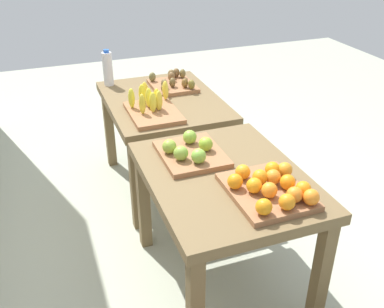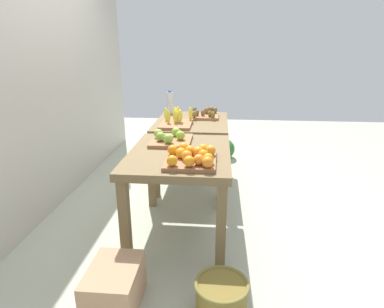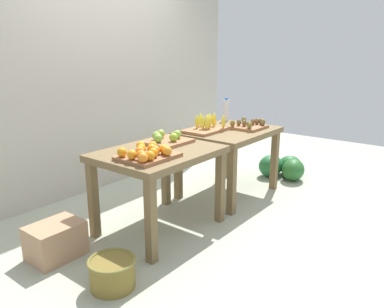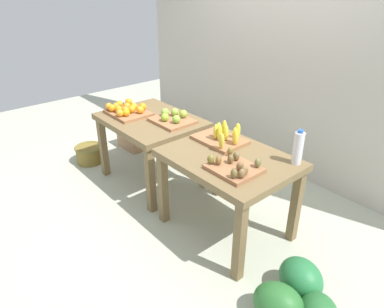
{
  "view_description": "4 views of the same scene",
  "coord_description": "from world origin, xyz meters",
  "px_view_note": "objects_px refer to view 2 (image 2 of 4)",
  "views": [
    {
      "loc": [
        -2.35,
        0.85,
        1.95
      ],
      "look_at": [
        0.02,
        -0.03,
        0.55
      ],
      "focal_mm": 41.5,
      "sensor_mm": 36.0,
      "label": 1
    },
    {
      "loc": [
        -2.96,
        -0.31,
        1.53
      ],
      "look_at": [
        0.06,
        -0.04,
        0.5
      ],
      "focal_mm": 29.8,
      "sensor_mm": 36.0,
      "label": 2
    },
    {
      "loc": [
        -2.85,
        -2.16,
        1.56
      ],
      "look_at": [
        -0.04,
        0.04,
        0.58
      ],
      "focal_mm": 35.21,
      "sensor_mm": 36.0,
      "label": 3
    },
    {
      "loc": [
        2.28,
        -1.86,
        2.04
      ],
      "look_at": [
        0.06,
        0.04,
        0.55
      ],
      "focal_mm": 32.84,
      "sensor_mm": 36.0,
      "label": 4
    }
  ],
  "objects_px": {
    "water_bottle": "(170,102)",
    "banana_crate": "(176,121)",
    "display_table_right": "(192,130)",
    "cardboard_produce_box": "(115,287)",
    "display_table_left": "(180,164)",
    "wicker_basket": "(221,296)",
    "apple_bin": "(170,139)",
    "watermelon_pile": "(215,148)",
    "orange_bin": "(192,157)",
    "kiwi_bin": "(205,115)"
  },
  "relations": [
    {
      "from": "orange_bin",
      "to": "display_table_right",
      "type": "bearing_deg",
      "value": 5.08
    },
    {
      "from": "orange_bin",
      "to": "apple_bin",
      "type": "xyz_separation_m",
      "value": [
        0.49,
        0.23,
        -0.01
      ]
    },
    {
      "from": "orange_bin",
      "to": "apple_bin",
      "type": "relative_size",
      "value": 1.13
    },
    {
      "from": "orange_bin",
      "to": "display_table_left",
      "type": "bearing_deg",
      "value": 25.51
    },
    {
      "from": "kiwi_bin",
      "to": "water_bottle",
      "type": "relative_size",
      "value": 1.31
    },
    {
      "from": "apple_bin",
      "to": "cardboard_produce_box",
      "type": "height_order",
      "value": "apple_bin"
    },
    {
      "from": "display_table_right",
      "to": "display_table_left",
      "type": "bearing_deg",
      "value": 180.0
    },
    {
      "from": "banana_crate",
      "to": "water_bottle",
      "type": "relative_size",
      "value": 1.57
    },
    {
      "from": "apple_bin",
      "to": "banana_crate",
      "type": "relative_size",
      "value": 0.91
    },
    {
      "from": "display_table_left",
      "to": "apple_bin",
      "type": "height_order",
      "value": "apple_bin"
    },
    {
      "from": "display_table_left",
      "to": "banana_crate",
      "type": "bearing_deg",
      "value": 9.26
    },
    {
      "from": "apple_bin",
      "to": "watermelon_pile",
      "type": "distance_m",
      "value": 1.95
    },
    {
      "from": "display_table_right",
      "to": "watermelon_pile",
      "type": "bearing_deg",
      "value": -15.56
    },
    {
      "from": "apple_bin",
      "to": "wicker_basket",
      "type": "xyz_separation_m",
      "value": [
        -1.09,
        -0.46,
        -0.66
      ]
    },
    {
      "from": "display_table_left",
      "to": "wicker_basket",
      "type": "height_order",
      "value": "display_table_left"
    },
    {
      "from": "cardboard_produce_box",
      "to": "water_bottle",
      "type": "bearing_deg",
      "value": 0.28
    },
    {
      "from": "orange_bin",
      "to": "banana_crate",
      "type": "relative_size",
      "value": 1.03
    },
    {
      "from": "kiwi_bin",
      "to": "apple_bin",
      "type": "bearing_deg",
      "value": 166.98
    },
    {
      "from": "display_table_right",
      "to": "apple_bin",
      "type": "bearing_deg",
      "value": 172.98
    },
    {
      "from": "display_table_right",
      "to": "cardboard_produce_box",
      "type": "bearing_deg",
      "value": 171.41
    },
    {
      "from": "orange_bin",
      "to": "kiwi_bin",
      "type": "distance_m",
      "value": 1.56
    },
    {
      "from": "cardboard_produce_box",
      "to": "display_table_left",
      "type": "bearing_deg",
      "value": -19.1
    },
    {
      "from": "orange_bin",
      "to": "banana_crate",
      "type": "bearing_deg",
      "value": 13.13
    },
    {
      "from": "display_table_left",
      "to": "kiwi_bin",
      "type": "bearing_deg",
      "value": -6.08
    },
    {
      "from": "display_table_right",
      "to": "wicker_basket",
      "type": "xyz_separation_m",
      "value": [
        -1.97,
        -0.35,
        -0.52
      ]
    },
    {
      "from": "display_table_right",
      "to": "cardboard_produce_box",
      "type": "height_order",
      "value": "display_table_right"
    },
    {
      "from": "water_bottle",
      "to": "cardboard_produce_box",
      "type": "bearing_deg",
      "value": -179.72
    },
    {
      "from": "water_bottle",
      "to": "kiwi_bin",
      "type": "bearing_deg",
      "value": -117.38
    },
    {
      "from": "orange_bin",
      "to": "cardboard_produce_box",
      "type": "relative_size",
      "value": 1.13
    },
    {
      "from": "watermelon_pile",
      "to": "wicker_basket",
      "type": "height_order",
      "value": "watermelon_pile"
    },
    {
      "from": "display_table_right",
      "to": "cardboard_produce_box",
      "type": "xyz_separation_m",
      "value": [
        -1.99,
        0.3,
        -0.49
      ]
    },
    {
      "from": "orange_bin",
      "to": "banana_crate",
      "type": "height_order",
      "value": "banana_crate"
    },
    {
      "from": "display_table_right",
      "to": "wicker_basket",
      "type": "relative_size",
      "value": 3.14
    },
    {
      "from": "banana_crate",
      "to": "water_bottle",
      "type": "xyz_separation_m",
      "value": [
        0.65,
        0.17,
        0.08
      ]
    },
    {
      "from": "display_table_right",
      "to": "orange_bin",
      "type": "relative_size",
      "value": 2.3
    },
    {
      "from": "banana_crate",
      "to": "kiwi_bin",
      "type": "distance_m",
      "value": 0.5
    },
    {
      "from": "display_table_left",
      "to": "watermelon_pile",
      "type": "relative_size",
      "value": 1.61
    },
    {
      "from": "display_table_left",
      "to": "cardboard_produce_box",
      "type": "distance_m",
      "value": 1.04
    },
    {
      "from": "water_bottle",
      "to": "display_table_right",
      "type": "bearing_deg",
      "value": -143.36
    },
    {
      "from": "display_table_left",
      "to": "kiwi_bin",
      "type": "height_order",
      "value": "kiwi_bin"
    },
    {
      "from": "display_table_right",
      "to": "apple_bin",
      "type": "relative_size",
      "value": 2.6
    },
    {
      "from": "orange_bin",
      "to": "cardboard_produce_box",
      "type": "height_order",
      "value": "orange_bin"
    },
    {
      "from": "banana_crate",
      "to": "cardboard_produce_box",
      "type": "height_order",
      "value": "banana_crate"
    },
    {
      "from": "water_bottle",
      "to": "cardboard_produce_box",
      "type": "relative_size",
      "value": 0.7
    },
    {
      "from": "water_bottle",
      "to": "banana_crate",
      "type": "bearing_deg",
      "value": -165.61
    },
    {
      "from": "display_table_left",
      "to": "water_bottle",
      "type": "bearing_deg",
      "value": 11.45
    },
    {
      "from": "kiwi_bin",
      "to": "cardboard_produce_box",
      "type": "xyz_separation_m",
      "value": [
        -2.17,
        0.44,
        -0.63
      ]
    },
    {
      "from": "water_bottle",
      "to": "watermelon_pile",
      "type": "bearing_deg",
      "value": -48.57
    },
    {
      "from": "kiwi_bin",
      "to": "water_bottle",
      "type": "distance_m",
      "value": 0.52
    },
    {
      "from": "orange_bin",
      "to": "watermelon_pile",
      "type": "relative_size",
      "value": 0.7
    }
  ]
}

